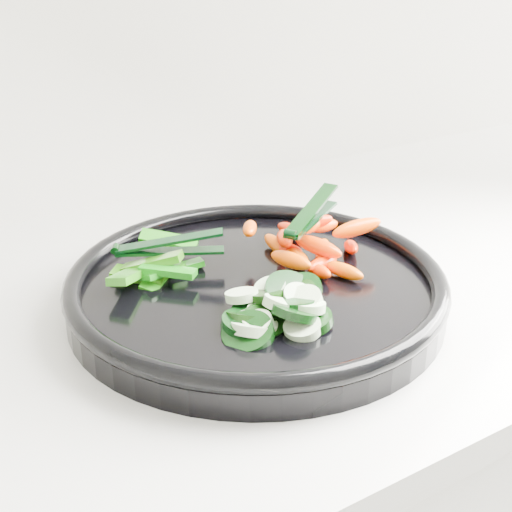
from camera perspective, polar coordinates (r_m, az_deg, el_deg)
veggie_tray at (r=0.71m, az=0.00°, el=-2.55°), size 0.44×0.44×0.04m
cucumber_pile at (r=0.64m, az=1.29°, el=-4.49°), size 0.12×0.11×0.04m
carrot_pile at (r=0.75m, az=4.29°, el=1.04°), size 0.14×0.16×0.05m
pepper_pile at (r=0.72m, az=-8.10°, el=-0.84°), size 0.13×0.12×0.04m
tong_carrot at (r=0.74m, az=4.38°, el=3.29°), size 0.10×0.07×0.02m
tong_pepper at (r=0.73m, az=-7.21°, el=0.78°), size 0.11×0.07×0.02m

